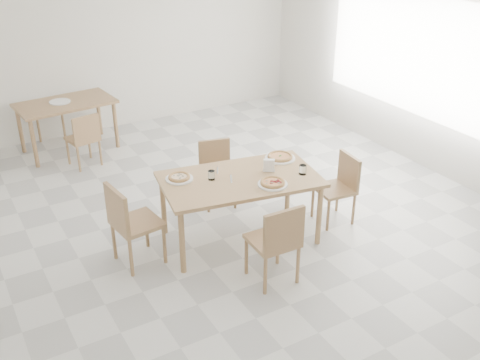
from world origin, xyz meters
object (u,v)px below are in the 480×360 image
pizza_pepperoni (273,182)px  second_table (66,108)px  main_table (240,184)px  plate_pepperoni (273,184)px  plate_margherita (280,158)px  chair_back_s (84,136)px  plate_mushroom (179,179)px  napkin_holder (269,166)px  chair_south (277,239)px  tumbler_b (211,175)px  pizza_margherita (280,156)px  chair_west (129,220)px  tumbler_a (303,170)px  chair_back_n (48,104)px  plate_empty (60,102)px  chair_north (217,168)px  pizza_mushroom (179,177)px  chair_east (340,184)px

pizza_pepperoni → second_table: 3.91m
main_table → plate_pepperoni: (0.21, -0.31, 0.08)m
plate_margherita → chair_back_s: bearing=121.9°
plate_mushroom → second_table: bearing=97.2°
plate_mushroom → napkin_holder: (0.92, -0.32, 0.06)m
plate_mushroom → chair_south: bearing=-68.0°
plate_pepperoni → tumbler_b: tumbler_b is taller
pizza_margherita → chair_west: bearing=-178.4°
chair_south → plate_mushroom: chair_south is taller
chair_west → napkin_holder: bearing=-102.8°
pizza_pepperoni → tumbler_a: size_ratio=3.24×
pizza_margherita → chair_back_n: size_ratio=0.34×
second_table → plate_pepperoni: bearing=-77.8°
pizza_pepperoni → plate_empty: pizza_pepperoni is taller
main_table → pizza_pepperoni: size_ratio=5.39×
pizza_margherita → tumbler_b: size_ratio=3.05×
chair_west → chair_back_s: size_ratio=1.15×
tumbler_a → tumbler_b: 0.98m
chair_north → tumbler_a: size_ratio=7.67×
pizza_mushroom → napkin_holder: napkin_holder is taller
plate_mushroom → plate_empty: (-0.46, 3.14, 0.00)m
plate_margherita → plate_pepperoni: (-0.43, -0.50, 0.00)m
chair_back_n → plate_empty: bearing=-75.0°
second_table → plate_margherita: bearing=-68.9°
chair_south → tumbler_b: bearing=-78.4°
pizza_mushroom → chair_north: bearing=38.3°
plate_mushroom → napkin_holder: 0.97m
chair_north → chair_back_s: size_ratio=1.01×
chair_west → chair_back_s: (0.28, 2.56, -0.07)m
chair_east → plate_empty: bearing=-142.1°
pizza_mushroom → tumbler_a: 1.32m
tumbler_a → plate_empty: bearing=114.3°
chair_west → plate_mushroom: size_ratio=3.08×
pizza_mushroom → plate_empty: size_ratio=0.93×
chair_south → chair_back_n: (-0.96, 5.05, 0.00)m
napkin_holder → second_table: napkin_holder is taller
tumbler_b → tumbler_a: bearing=-22.5°
plate_pepperoni → tumbler_a: bearing=7.9°
plate_pepperoni → tumbler_b: (-0.49, 0.44, 0.04)m
main_table → chair_back_s: 2.86m
chair_west → chair_east: bearing=-105.2°
chair_west → plate_margherita: 1.86m
chair_west → pizza_margherita: size_ratio=3.01×
plate_mushroom → napkin_holder: napkin_holder is taller
plate_pepperoni → plate_empty: (-1.24, 3.75, 0.00)m
chair_south → plate_mushroom: (-0.47, 1.17, 0.25)m
tumbler_a → plate_empty: (-1.67, 3.69, -0.04)m
tumbler_b → plate_empty: bearing=102.9°
pizza_margherita → plate_empty: (-1.67, 3.24, -0.02)m
pizza_margherita → chair_back_n: chair_back_n is taller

